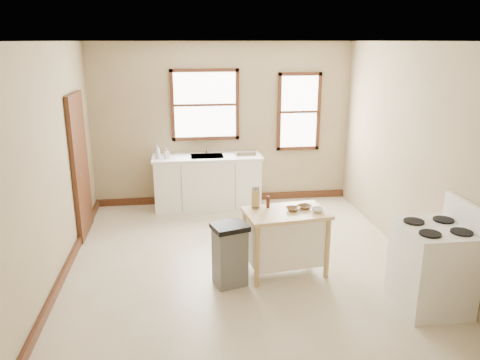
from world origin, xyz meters
name	(u,v)px	position (x,y,z in m)	size (l,w,h in m)	color
floor	(242,262)	(0.00, 0.00, 0.00)	(5.00, 5.00, 0.00)	beige
ceiling	(242,41)	(0.00, 0.00, 2.80)	(5.00, 5.00, 0.00)	white
wall_back	(223,125)	(0.00, 2.50, 1.40)	(4.50, 0.04, 2.80)	tan
wall_left	(52,165)	(-2.25, 0.00, 1.40)	(0.04, 5.00, 2.80)	tan
wall_right	(414,154)	(2.25, 0.00, 1.40)	(0.04, 5.00, 2.80)	tan
window_main	(205,105)	(-0.30, 2.48, 1.75)	(1.17, 0.06, 1.22)	#381D0F
window_side	(299,112)	(1.35, 2.48, 1.60)	(0.77, 0.06, 1.37)	#381D0F
door_left	(80,166)	(-2.21, 1.30, 1.05)	(0.06, 0.90, 2.10)	#381D0F
baseboard_back	(224,198)	(0.00, 2.47, 0.06)	(4.50, 0.04, 0.12)	#381D0F
baseboard_left	(67,268)	(-2.22, 0.00, 0.06)	(0.04, 5.00, 0.12)	#381D0F
sink_counter	(208,182)	(-0.30, 2.20, 0.46)	(1.86, 0.62, 0.92)	white
faucet	(206,147)	(-0.30, 2.38, 1.03)	(0.03, 0.03, 0.22)	silver
soap_bottle_a	(158,152)	(-1.12, 2.15, 1.03)	(0.09, 0.09, 0.22)	#B2B2B2
soap_bottle_b	(167,153)	(-0.98, 2.12, 1.01)	(0.08, 0.08, 0.17)	#B2B2B2
dish_rack	(245,153)	(0.35, 2.18, 0.97)	(0.36, 0.27, 0.09)	silver
kitchen_island	(285,242)	(0.50, -0.33, 0.41)	(0.99, 0.63, 0.81)	#F0D38D
knife_block	(256,199)	(0.16, -0.13, 0.91)	(0.10, 0.10, 0.20)	tan
pepper_grinder	(268,202)	(0.31, -0.17, 0.89)	(0.04, 0.04, 0.15)	#482113
bowl_a	(293,209)	(0.59, -0.31, 0.83)	(0.17, 0.17, 0.04)	brown
bowl_b	(305,207)	(0.75, -0.26, 0.83)	(0.17, 0.17, 0.04)	brown
bowl_c	(318,210)	(0.88, -0.39, 0.84)	(0.15, 0.15, 0.05)	white
trash_bin	(230,255)	(-0.21, -0.55, 0.38)	(0.39, 0.33, 0.77)	#5D5D5B
gas_stove	(433,256)	(1.90, -1.30, 0.60)	(0.74, 0.75, 1.19)	white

